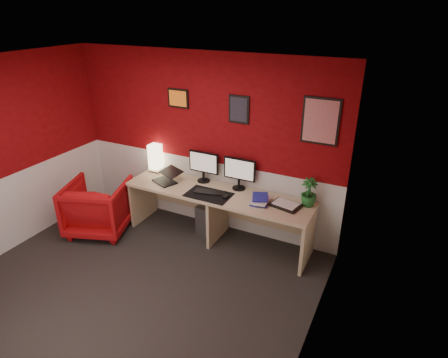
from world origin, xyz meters
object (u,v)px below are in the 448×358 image
desk (218,216)px  monitor_left (203,162)px  shoji_lamp (156,159)px  potted_plant (309,192)px  laptop (164,175)px  zen_tray (286,205)px  armchair (98,207)px  monitor_right (239,169)px  pc_tower (210,216)px

desk → monitor_left: (-0.34, 0.23, 0.66)m
shoji_lamp → potted_plant: bearing=-1.1°
laptop → zen_tray: size_ratio=0.94×
armchair → potted_plant: bearing=175.1°
monitor_right → pc_tower: 0.90m
shoji_lamp → pc_tower: size_ratio=0.89×
desk → monitor_right: size_ratio=4.48×
potted_plant → pc_tower: size_ratio=0.80×
pc_tower → armchair: (-1.44, -0.70, 0.15)m
monitor_right → potted_plant: bearing=-2.7°
monitor_right → zen_tray: 0.80m
zen_tray → potted_plant: (0.24, 0.15, 0.17)m
desk → zen_tray: size_ratio=7.43×
potted_plant → shoji_lamp: bearing=178.9°
desk → armchair: bearing=-161.4°
armchair → pc_tower: bearing=-173.5°
zen_tray → armchair: (-2.58, -0.59, -0.37)m
shoji_lamp → monitor_left: (0.81, 0.00, 0.09)m
zen_tray → potted_plant: potted_plant is taller
monitor_left → pc_tower: bearing=-29.3°
pc_tower → potted_plant: bearing=10.1°
pc_tower → shoji_lamp: bearing=-175.9°
shoji_lamp → monitor_right: bearing=0.1°
potted_plant → monitor_right: bearing=177.3°
pc_tower → armchair: armchair is taller
desk → potted_plant: (1.18, 0.18, 0.55)m
shoji_lamp → laptop: shoji_lamp is taller
laptop → armchair: (-0.82, -0.50, -0.46)m
monitor_right → monitor_left: bearing=-179.9°
monitor_left → monitor_right: size_ratio=1.00×
laptop → monitor_right: (1.02, 0.28, 0.18)m
shoji_lamp → laptop: (0.34, -0.28, -0.09)m
desk → armchair: armchair is taller
monitor_left → armchair: monitor_left is taller
monitor_right → potted_plant: (0.97, -0.05, -0.11)m
monitor_right → potted_plant: size_ratio=1.60×
monitor_left → monitor_right: bearing=0.1°
laptop → potted_plant: 2.01m
desk → laptop: laptop is taller
shoji_lamp → armchair: size_ratio=0.48×
zen_tray → shoji_lamp: bearing=174.8°
desk → monitor_right: bearing=47.5°
desk → laptop: bearing=-176.6°
zen_tray → pc_tower: bearing=174.2°
shoji_lamp → monitor_left: bearing=0.1°
zen_tray → armchair: 2.67m
laptop → pc_tower: bearing=41.8°
shoji_lamp → potted_plant: (2.33, -0.04, -0.02)m
shoji_lamp → zen_tray: (2.09, -0.19, -0.18)m
armchair → zen_tray: bearing=173.3°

